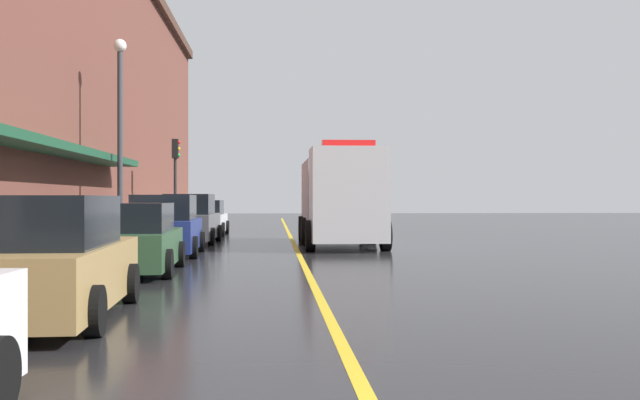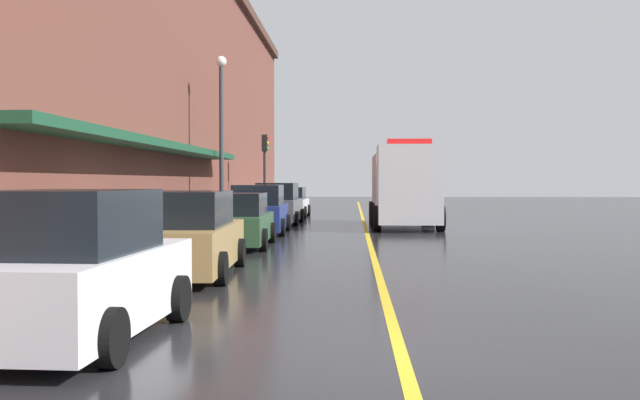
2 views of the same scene
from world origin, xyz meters
name	(u,v)px [view 2 (image 2 of 2)]	position (x,y,z in m)	size (l,w,h in m)	color
ground_plane	(364,224)	(0.00, 25.00, 0.00)	(112.00, 112.00, 0.00)	#232326
sidewalk_left	(228,222)	(-6.20, 25.00, 0.07)	(2.40, 70.00, 0.15)	#9E9B93
lane_center_stripe	(364,224)	(0.00, 25.00, 0.00)	(0.16, 70.00, 0.01)	gold
brick_building_left	(103,75)	(-11.59, 23.99, 6.64)	(9.55, 64.00, 13.26)	brown
parked_car_0	(73,271)	(-3.94, 0.72, 0.86)	(2.19, 4.18, 1.84)	silver
parked_car_1	(189,236)	(-3.92, 6.88, 0.81)	(2.09, 4.95, 1.74)	#A5844C
parked_car_2	(235,221)	(-4.00, 13.39, 0.75)	(2.21, 4.60, 1.60)	#2D5133
parked_car_3	(259,211)	(-3.99, 18.75, 0.84)	(2.19, 4.59, 1.80)	navy
parked_car_4	(278,205)	(-3.92, 24.99, 0.86)	(2.14, 4.57, 1.86)	#595B60
parked_car_5	(289,203)	(-3.92, 30.83, 0.76)	(2.11, 4.34, 1.62)	silver
box_truck	(403,187)	(1.62, 23.00, 1.69)	(2.77, 7.90, 3.56)	silver
parking_meter_0	(239,202)	(-5.35, 22.74, 1.06)	(0.14, 0.18, 1.33)	#4C4C51
parking_meter_1	(233,203)	(-5.35, 21.12, 1.06)	(0.14, 0.18, 1.33)	#4C4C51
parking_meter_2	(30,241)	(-5.35, 2.66, 1.06)	(0.14, 0.18, 1.33)	#4C4C51
parking_meter_3	(119,224)	(-5.35, 6.85, 1.06)	(0.14, 0.18, 1.33)	#4C4C51
street_lamp_left	(221,122)	(-5.95, 21.96, 4.40)	(0.44, 0.44, 6.94)	#33383D
traffic_light_near	(265,159)	(-5.29, 31.42, 3.16)	(0.38, 0.36, 4.30)	#232326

